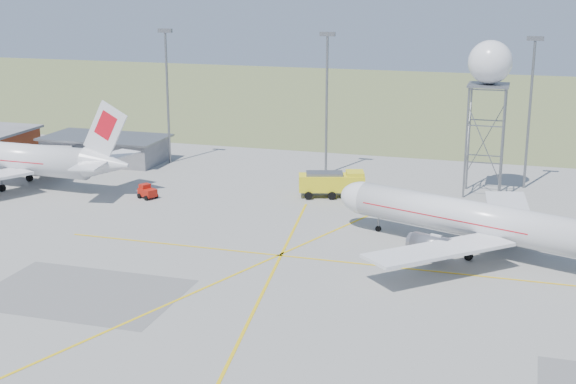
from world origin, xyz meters
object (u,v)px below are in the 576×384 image
(airliner_main, at_px, (470,219))
(baggage_tug, at_px, (147,193))
(fire_truck, at_px, (333,185))
(radar_tower, at_px, (487,110))
(airliner_far, at_px, (5,158))

(airliner_main, height_order, baggage_tug, airliner_main)
(airliner_main, distance_m, fire_truck, 25.24)
(fire_truck, bearing_deg, airliner_main, -58.72)
(baggage_tug, bearing_deg, fire_truck, 45.83)
(baggage_tug, bearing_deg, airliner_main, 15.02)
(radar_tower, height_order, baggage_tug, radar_tower)
(airliner_far, xyz_separation_m, fire_truck, (44.66, 7.47, -2.24))
(baggage_tug, bearing_deg, radar_tower, 46.55)
(airliner_far, distance_m, baggage_tug, 21.83)
(fire_truck, bearing_deg, radar_tower, 3.42)
(airliner_main, relative_size, airliner_far, 0.87)
(radar_tower, bearing_deg, baggage_tug, -160.57)
(radar_tower, relative_size, baggage_tug, 7.26)
(airliner_far, height_order, fire_truck, airliner_far)
(airliner_main, distance_m, airliner_far, 64.10)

